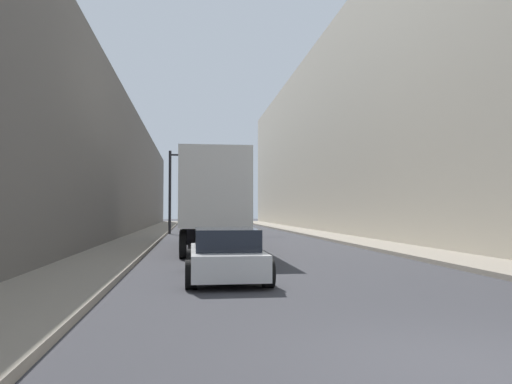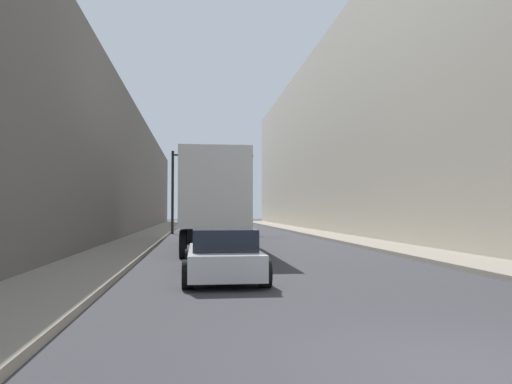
% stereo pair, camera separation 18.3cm
% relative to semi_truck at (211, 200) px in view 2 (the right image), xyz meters
% --- Properties ---
extents(ground_plane, '(200.00, 200.00, 0.00)m').
position_rel_semi_truck_xyz_m(ground_plane, '(2.14, -17.84, -2.21)').
color(ground_plane, '#38383D').
extents(sidewalk_right, '(2.38, 80.00, 0.15)m').
position_rel_semi_truck_xyz_m(sidewalk_right, '(8.03, 12.16, -2.13)').
color(sidewalk_right, gray).
rests_on(sidewalk_right, ground).
extents(sidewalk_left, '(2.38, 80.00, 0.15)m').
position_rel_semi_truck_xyz_m(sidewalk_left, '(-3.75, 12.16, -2.13)').
color(sidewalk_left, gray).
rests_on(sidewalk_left, ground).
extents(building_right, '(6.00, 80.00, 15.49)m').
position_rel_semi_truck_xyz_m(building_right, '(12.22, 12.16, 5.54)').
color(building_right, '#BCB29E').
rests_on(building_right, ground).
extents(building_left, '(6.00, 80.00, 9.20)m').
position_rel_semi_truck_xyz_m(building_left, '(-7.94, 12.16, 2.39)').
color(building_left, '#66605B').
rests_on(building_left, ground).
extents(semi_truck, '(2.54, 12.03, 3.97)m').
position_rel_semi_truck_xyz_m(semi_truck, '(0.00, 0.00, 0.00)').
color(semi_truck, silver).
rests_on(semi_truck, ground).
extents(sedan_car, '(1.96, 4.42, 1.27)m').
position_rel_semi_truck_xyz_m(sedan_car, '(0.02, -10.33, -1.60)').
color(sedan_car, silver).
rests_on(sedan_car, ground).
extents(traffic_signal_gantry, '(6.13, 0.35, 6.16)m').
position_rel_semi_truck_xyz_m(traffic_signal_gantry, '(-0.75, 14.48, 2.21)').
color(traffic_signal_gantry, black).
rests_on(traffic_signal_gantry, ground).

